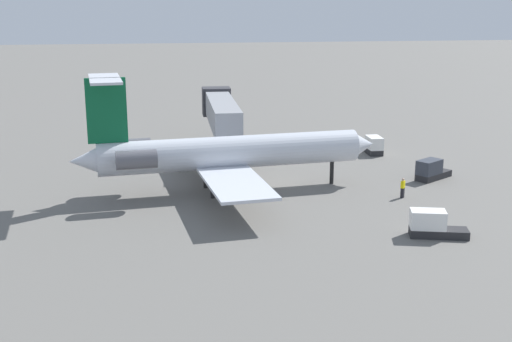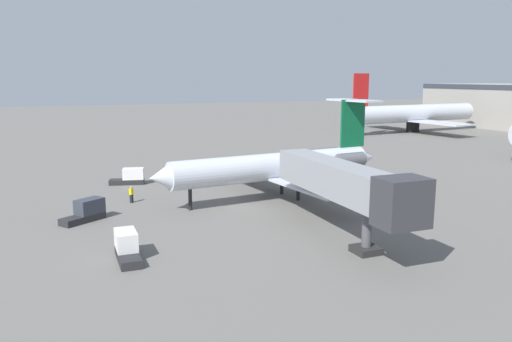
{
  "view_description": "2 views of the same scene",
  "coord_description": "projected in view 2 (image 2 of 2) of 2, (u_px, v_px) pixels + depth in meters",
  "views": [
    {
      "loc": [
        -55.74,
        10.57,
        16.06
      ],
      "look_at": [
        -4.0,
        2.61,
        2.44
      ],
      "focal_mm": 46.39,
      "sensor_mm": 36.0,
      "label": 1
    },
    {
      "loc": [
        45.23,
        -16.97,
        12.42
      ],
      "look_at": [
        -2.47,
        2.87,
        2.86
      ],
      "focal_mm": 35.43,
      "sensor_mm": 36.0,
      "label": 2
    }
  ],
  "objects": [
    {
      "name": "ground_plane",
      "position": [
        239.0,
        206.0,
        49.74
      ],
      "size": [
        400.0,
        400.0,
        0.1
      ],
      "primitive_type": "cube",
      "color": "#66635E"
    },
    {
      "name": "regional_jet",
      "position": [
        280.0,
        165.0,
        52.21
      ],
      "size": [
        22.0,
        26.59,
        10.08
      ],
      "color": "silver",
      "rests_on": "ground_plane"
    },
    {
      "name": "jet_bridge",
      "position": [
        348.0,
        184.0,
        37.91
      ],
      "size": [
        17.34,
        3.25,
        6.23
      ],
      "color": "gray",
      "rests_on": "ground_plane"
    },
    {
      "name": "ground_crew_marshaller",
      "position": [
        131.0,
        194.0,
        50.83
      ],
      "size": [
        0.47,
        0.46,
        1.69
      ],
      "color": "black",
      "rests_on": "ground_plane"
    },
    {
      "name": "baggage_tug_lead",
      "position": [
        130.0,
        177.0,
        59.73
      ],
      "size": [
        2.37,
        4.22,
        1.9
      ],
      "color": "#262628",
      "rests_on": "ground_plane"
    },
    {
      "name": "baggage_tug_trailing",
      "position": [
        87.0,
        211.0,
        44.41
      ],
      "size": [
        3.38,
        4.1,
        1.9
      ],
      "color": "#262628",
      "rests_on": "ground_plane"
    },
    {
      "name": "baggage_tug_spare",
      "position": [
        127.0,
        247.0,
        35.05
      ],
      "size": [
        4.03,
        1.48,
        1.9
      ],
      "color": "#262628",
      "rests_on": "ground_plane"
    },
    {
      "name": "parked_airliner_west_end",
      "position": [
        413.0,
        114.0,
        115.98
      ],
      "size": [
        29.97,
        35.39,
        13.35
      ],
      "color": "silver",
      "rests_on": "ground_plane"
    }
  ]
}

